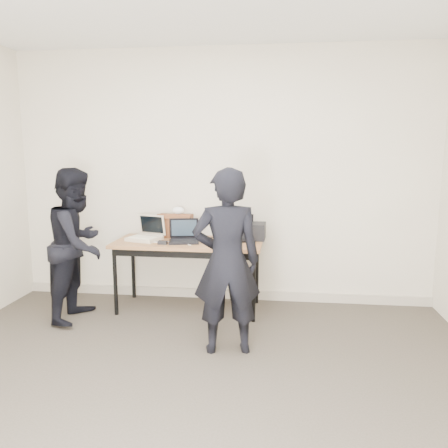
% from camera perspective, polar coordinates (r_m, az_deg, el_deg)
% --- Properties ---
extents(room, '(4.60, 4.60, 2.80)m').
position_cam_1_polar(room, '(2.50, -6.66, 3.07)').
color(room, '#423A32').
rests_on(room, ground).
extents(desk, '(1.51, 0.67, 0.72)m').
position_cam_1_polar(desk, '(4.47, -4.72, -3.02)').
color(desk, '#946138').
rests_on(desk, ground).
extents(laptop_beige, '(0.39, 0.38, 0.25)m').
position_cam_1_polar(laptop_beige, '(4.59, -10.12, -1.42)').
color(laptop_beige, beige).
rests_on(laptop_beige, desk).
extents(laptop_center, '(0.35, 0.34, 0.23)m').
position_cam_1_polar(laptop_center, '(4.44, -5.25, -1.64)').
color(laptop_center, black).
rests_on(laptop_center, desk).
extents(laptop_right, '(0.39, 0.38, 0.25)m').
position_cam_1_polar(laptop_right, '(4.55, 1.75, -1.27)').
color(laptop_right, black).
rests_on(laptop_right, desk).
extents(leather_satchel, '(0.36, 0.19, 0.25)m').
position_cam_1_polar(leather_satchel, '(4.69, -6.35, -0.13)').
color(leather_satchel, brown).
rests_on(leather_satchel, desk).
extents(tissue, '(0.14, 0.11, 0.08)m').
position_cam_1_polar(tissue, '(4.67, -6.01, 1.77)').
color(tissue, white).
rests_on(tissue, leather_satchel).
extents(equipment_box, '(0.31, 0.26, 0.17)m').
position_cam_1_polar(equipment_box, '(4.55, 3.54, -0.93)').
color(equipment_box, black).
rests_on(equipment_box, desk).
extents(power_brick, '(0.09, 0.06, 0.03)m').
position_cam_1_polar(power_brick, '(4.35, -8.02, -2.42)').
color(power_brick, black).
rests_on(power_brick, desk).
extents(cables, '(1.15, 0.41, 0.01)m').
position_cam_1_polar(cables, '(4.45, -4.19, -2.26)').
color(cables, black).
rests_on(cables, desk).
extents(person_typist, '(0.61, 0.46, 1.51)m').
position_cam_1_polar(person_typist, '(3.50, 0.35, -4.96)').
color(person_typist, black).
rests_on(person_typist, ground).
extents(person_observer, '(0.59, 0.74, 1.47)m').
position_cam_1_polar(person_observer, '(4.46, -18.54, -2.53)').
color(person_observer, black).
rests_on(person_observer, ground).
extents(baseboard, '(4.50, 0.03, 0.10)m').
position_cam_1_polar(baseboard, '(4.95, -0.29, -9.11)').
color(baseboard, '#AEA390').
rests_on(baseboard, ground).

